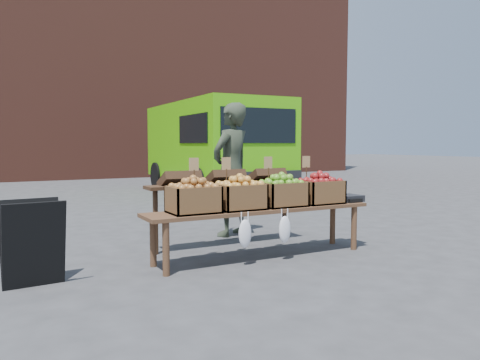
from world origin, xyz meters
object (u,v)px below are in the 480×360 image
display_bench (261,233)px  crate_green_apples (320,192)px  back_table (225,205)px  crate_golden_apples (193,200)px  chalkboard_sign (33,243)px  crate_russet_pears (240,197)px  weighing_scale (346,198)px  crate_red_apples (282,194)px  vendor (231,170)px  delivery_van (214,148)px

display_bench → crate_green_apples: (0.83, 0.00, 0.42)m
back_table → crate_golden_apples: size_ratio=4.20×
back_table → chalkboard_sign: bearing=-163.7°
crate_golden_apples → crate_russet_pears: (0.55, 0.00, 0.00)m
chalkboard_sign → weighing_scale: (3.62, -0.06, 0.21)m
crate_russet_pears → crate_red_apples: size_ratio=1.00×
crate_golden_apples → crate_green_apples: 1.65m
chalkboard_sign → crate_russet_pears: bearing=-6.0°
vendor → weighing_scale: 1.65m
crate_russet_pears → back_table: bearing=76.4°
vendor → crate_red_apples: size_ratio=3.72×
display_bench → vendor: bearing=76.9°
display_bench → crate_red_apples: (0.28, 0.00, 0.42)m
delivery_van → crate_russet_pears: 7.31m
delivery_van → weighing_scale: delivery_van is taller
crate_golden_apples → display_bench: bearing=0.0°
chalkboard_sign → crate_russet_pears: (2.09, -0.06, 0.31)m
crate_golden_apples → crate_russet_pears: size_ratio=1.00×
chalkboard_sign → back_table: bearing=11.8°
back_table → crate_russet_pears: (-0.17, -0.72, 0.19)m
delivery_van → vendor: 5.86m
display_bench → delivery_van: bearing=68.9°
crate_golden_apples → crate_green_apples: (1.65, 0.00, 0.00)m
delivery_van → display_bench: bearing=-109.4°
display_bench → crate_russet_pears: crate_russet_pears is taller
crate_russet_pears → display_bench: bearing=0.0°
delivery_van → crate_red_apples: size_ratio=10.45×
display_bench → crate_red_apples: size_ratio=5.40×
crate_red_apples → weighing_scale: crate_red_apples is taller
crate_russet_pears → crate_red_apples: bearing=0.0°
display_bench → crate_golden_apples: 0.93m
chalkboard_sign → crate_golden_apples: size_ratio=1.60×
display_bench → crate_golden_apples: (-0.82, 0.00, 0.42)m
crate_green_apples → chalkboard_sign: bearing=178.9°
delivery_van → weighing_scale: (-1.33, -6.71, -0.56)m
delivery_van → chalkboard_sign: size_ratio=6.55×
delivery_van → crate_green_apples: bearing=-103.0°
crate_red_apples → crate_green_apples: bearing=0.0°
delivery_van → chalkboard_sign: 8.33m
weighing_scale → crate_golden_apples: bearing=180.0°
crate_russet_pears → weighing_scale: crate_russet_pears is taller
crate_russet_pears → chalkboard_sign: bearing=178.4°
back_table → crate_red_apples: bearing=-62.5°
back_table → delivery_van: bearing=65.9°
weighing_scale → crate_green_apples: bearing=180.0°
crate_red_apples → weighing_scale: bearing=0.0°
chalkboard_sign → crate_russet_pears: size_ratio=1.60×
display_bench → weighing_scale: 1.29m
chalkboard_sign → crate_red_apples: crate_red_apples is taller
delivery_van → weighing_scale: 6.86m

